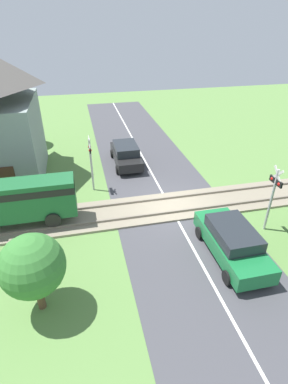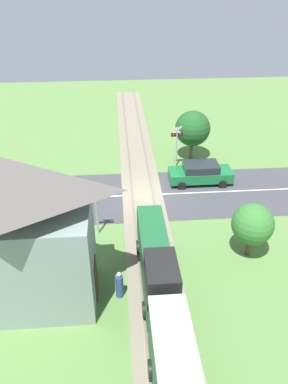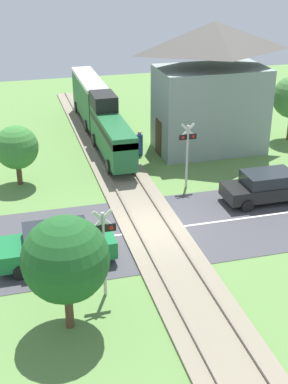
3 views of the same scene
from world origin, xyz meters
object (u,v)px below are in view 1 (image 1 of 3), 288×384
object	(u,v)px
car_near_crossing	(232,241)
crossing_signal_west_approach	(273,192)
car_far_side	(126,154)
crossing_signal_east_approach	(91,157)
station_building	(5,122)
pedestrian_by_station	(1,200)

from	to	relation	value
car_near_crossing	crossing_signal_west_approach	distance (m)	3.28
car_far_side	crossing_signal_east_approach	xyz separation A→B (m)	(-3.26, 2.62, 1.40)
car_near_crossing	crossing_signal_west_approach	size ratio (longest dim) A/B	1.32
crossing_signal_east_approach	station_building	world-z (taller)	station_building
station_building	pedestrian_by_station	bearing A→B (deg)	177.39
car_near_crossing	station_building	xyz separation A→B (m)	(10.41, 10.36, 2.90)
car_far_side	crossing_signal_west_approach	size ratio (longest dim) A/B	1.27
crossing_signal_west_approach	pedestrian_by_station	size ratio (longest dim) A/B	2.29
car_far_side	station_building	distance (m)	8.03
crossing_signal_west_approach	crossing_signal_east_approach	xyz separation A→B (m)	(5.91, 8.11, 0.00)
car_far_side	crossing_signal_west_approach	xyz separation A→B (m)	(-9.17, -5.50, 1.40)
car_near_crossing	car_far_side	distance (m)	10.96
car_far_side	station_building	bearing A→B (deg)	91.21
crossing_signal_east_approach	station_building	size ratio (longest dim) A/B	0.45
car_far_side	pedestrian_by_station	world-z (taller)	car_far_side
crossing_signal_west_approach	station_building	xyz separation A→B (m)	(9.01, 12.98, 1.52)
car_far_side	pedestrian_by_station	size ratio (longest dim) A/B	2.90
crossing_signal_west_approach	pedestrian_by_station	bearing A→B (deg)	70.23
car_far_side	pedestrian_by_station	distance (m)	8.86
pedestrian_by_station	station_building	bearing A→B (deg)	-2.61
car_near_crossing	pedestrian_by_station	bearing A→B (deg)	59.81
car_near_crossing	car_far_side	xyz separation A→B (m)	(10.57, 2.88, -0.02)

